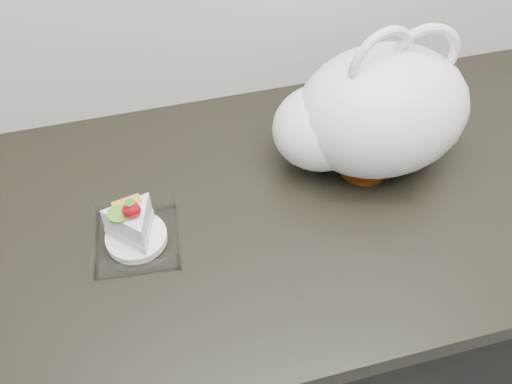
# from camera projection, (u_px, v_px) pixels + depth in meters

# --- Properties ---
(counter) EXTENTS (2.04, 0.64, 0.90)m
(counter) POSITION_uv_depth(u_px,v_px,m) (315.00, 319.00, 1.34)
(counter) COLOR black
(counter) RESTS_ON ground
(cake_tray) EXTENTS (0.15, 0.15, 0.11)m
(cake_tray) POSITION_uv_depth(u_px,v_px,m) (135.00, 231.00, 0.91)
(cake_tray) COLOR white
(cake_tray) RESTS_ON counter
(mooncake_wrap) EXTENTS (0.21, 0.20, 0.04)m
(mooncake_wrap) POSITION_uv_depth(u_px,v_px,m) (364.00, 163.00, 1.03)
(mooncake_wrap) COLOR white
(mooncake_wrap) RESTS_ON counter
(plastic_bag) EXTENTS (0.36, 0.26, 0.28)m
(plastic_bag) POSITION_uv_depth(u_px,v_px,m) (370.00, 113.00, 0.98)
(plastic_bag) COLOR white
(plastic_bag) RESTS_ON counter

